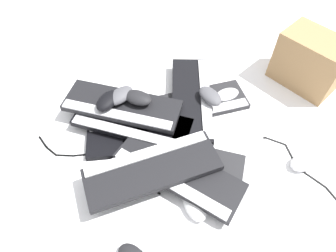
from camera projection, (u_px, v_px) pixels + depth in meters
name	position (u px, v px, depth m)	size (l,w,h in m)	color
ground_plane	(158.00, 142.00, 1.12)	(3.20, 3.20, 0.00)	white
keyboard_0	(146.00, 136.00, 1.12)	(0.45, 0.18, 0.03)	black
keyboard_1	(180.00, 161.00, 1.06)	(0.46, 0.28, 0.03)	#232326
keyboard_2	(193.00, 105.00, 1.21)	(0.46, 0.25, 0.03)	#232326
keyboard_3	(132.00, 123.00, 1.12)	(0.46, 0.29, 0.03)	black
keyboard_4	(178.00, 172.00, 1.00)	(0.45, 0.38, 0.03)	black
keyboard_5	(152.00, 169.00, 0.97)	(0.46, 0.28, 0.03)	black
keyboard_6	(122.00, 106.00, 1.13)	(0.46, 0.28, 0.03)	black
keyboard_7	(192.00, 98.00, 1.20)	(0.18, 0.45, 0.03)	black
mouse_0	(108.00, 101.00, 1.10)	(0.11, 0.07, 0.04)	black
mouse_1	(195.00, 206.00, 0.95)	(0.11, 0.07, 0.04)	silver
mouse_2	(227.00, 95.00, 1.24)	(0.11, 0.07, 0.04)	silver
mouse_3	(120.00, 95.00, 1.12)	(0.11, 0.07, 0.04)	#4C4C51
mouse_4	(210.00, 96.00, 1.15)	(0.11, 0.07, 0.04)	#4C4C51
mouse_5	(138.00, 98.00, 1.11)	(0.11, 0.07, 0.04)	black
mouse_6	(304.00, 162.00, 1.05)	(0.11, 0.07, 0.04)	silver
cable_0	(107.00, 154.00, 1.09)	(0.45, 0.26, 0.01)	black
cardboard_box	(310.00, 62.00, 1.23)	(0.26, 0.17, 0.22)	#9E774C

